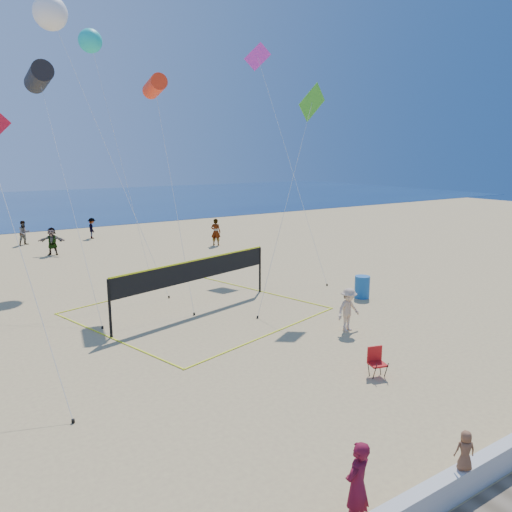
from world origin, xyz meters
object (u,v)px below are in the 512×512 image
woman (357,485)px  camp_chair (376,360)px  trash_barrel (362,287)px  volleyball_net (195,276)px

woman → camp_chair: woman is taller
camp_chair → woman: bearing=-123.3°
trash_barrel → volleyball_net: (-7.24, 2.39, 1.00)m
volleyball_net → trash_barrel: bearing=-33.0°
camp_chair → trash_barrel: trash_barrel is taller
camp_chair → trash_barrel: size_ratio=0.96×
volleyball_net → woman: bearing=-119.3°
woman → camp_chair: bearing=-153.7°
camp_chair → volleyball_net: size_ratio=0.10×
trash_barrel → volleyball_net: bearing=161.7°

